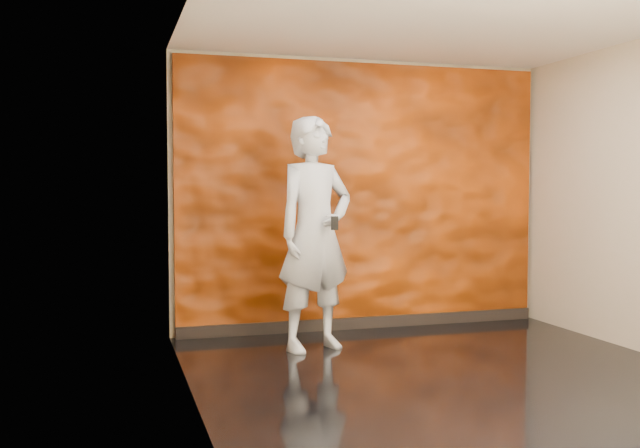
# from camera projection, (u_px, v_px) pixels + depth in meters

# --- Properties ---
(room) EXTENTS (4.02, 4.02, 2.81)m
(room) POSITION_uv_depth(u_px,v_px,m) (450.00, 197.00, 5.54)
(room) COLOR black
(room) RESTS_ON ground
(feature_wall) EXTENTS (3.90, 0.06, 2.75)m
(feature_wall) POSITION_uv_depth(u_px,v_px,m) (364.00, 196.00, 7.42)
(feature_wall) COLOR #CF4908
(feature_wall) RESTS_ON ground
(baseboard) EXTENTS (3.90, 0.04, 0.12)m
(baseboard) POSITION_uv_depth(u_px,v_px,m) (365.00, 323.00, 7.45)
(baseboard) COLOR black
(baseboard) RESTS_ON ground
(man) EXTENTS (0.89, 0.73, 2.12)m
(man) POSITION_uv_depth(u_px,v_px,m) (315.00, 233.00, 6.45)
(man) COLOR #A3AAB3
(man) RESTS_ON ground
(phone) EXTENTS (0.07, 0.02, 0.12)m
(phone) POSITION_uv_depth(u_px,v_px,m) (335.00, 223.00, 6.17)
(phone) COLOR black
(phone) RESTS_ON man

